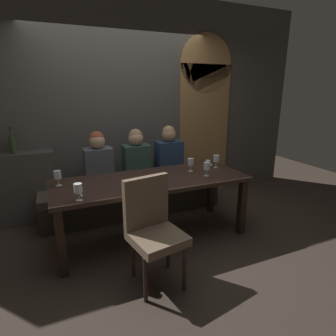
% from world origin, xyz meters
% --- Properties ---
extents(ground, '(9.00, 9.00, 0.00)m').
position_xyz_m(ground, '(0.00, 0.00, 0.00)').
color(ground, '#382D26').
extents(back_wall_tiled, '(6.00, 0.12, 3.00)m').
position_xyz_m(back_wall_tiled, '(0.00, 1.22, 1.50)').
color(back_wall_tiled, '#4C4944').
rests_on(back_wall_tiled, ground).
extents(arched_door, '(0.90, 0.05, 2.55)m').
position_xyz_m(arched_door, '(1.35, 1.15, 1.36)').
color(arched_door, olive).
rests_on(arched_door, ground).
extents(back_counter, '(1.10, 0.28, 0.95)m').
position_xyz_m(back_counter, '(-1.55, 1.04, 0.47)').
color(back_counter, '#413E3A').
rests_on(back_counter, ground).
extents(dining_table, '(2.20, 0.84, 0.74)m').
position_xyz_m(dining_table, '(0.00, 0.00, 0.65)').
color(dining_table, black).
rests_on(dining_table, ground).
extents(banquette_bench, '(2.50, 0.44, 0.45)m').
position_xyz_m(banquette_bench, '(0.00, 0.70, 0.23)').
color(banquette_bench, '#312A23').
rests_on(banquette_bench, ground).
extents(chair_near_side, '(0.51, 0.51, 0.98)m').
position_xyz_m(chair_near_side, '(-0.26, -0.72, 0.56)').
color(chair_near_side, '#302119').
rests_on(chair_near_side, ground).
extents(diner_redhead, '(0.36, 0.24, 0.76)m').
position_xyz_m(diner_redhead, '(-0.47, 0.72, 0.81)').
color(diner_redhead, '#4C515B').
rests_on(diner_redhead, banquette_bench).
extents(diner_bearded, '(0.36, 0.24, 0.76)m').
position_xyz_m(diner_bearded, '(0.04, 0.72, 0.81)').
color(diner_bearded, '#2D473D').
rests_on(diner_bearded, banquette_bench).
extents(diner_far_end, '(0.36, 0.24, 0.79)m').
position_xyz_m(diner_far_end, '(0.51, 0.68, 0.82)').
color(diner_far_end, navy).
rests_on(diner_far_end, banquette_bench).
extents(wine_bottle_pale_label, '(0.08, 0.08, 0.33)m').
position_xyz_m(wine_bottle_pale_label, '(-1.45, 1.04, 1.07)').
color(wine_bottle_pale_label, '#384728').
rests_on(wine_bottle_pale_label, back_counter).
extents(wine_glass_far_left, '(0.08, 0.08, 0.16)m').
position_xyz_m(wine_glass_far_left, '(0.93, 0.10, 0.86)').
color(wine_glass_far_left, silver).
rests_on(wine_glass_far_left, dining_table).
extents(wine_glass_center_back, '(0.08, 0.08, 0.16)m').
position_xyz_m(wine_glass_center_back, '(-0.99, 0.17, 0.85)').
color(wine_glass_center_back, silver).
rests_on(wine_glass_center_back, dining_table).
extents(wine_glass_near_right, '(0.08, 0.08, 0.16)m').
position_xyz_m(wine_glass_near_right, '(-0.83, -0.34, 0.85)').
color(wine_glass_near_right, silver).
rests_on(wine_glass_near_right, dining_table).
extents(wine_glass_end_left, '(0.08, 0.08, 0.16)m').
position_xyz_m(wine_glass_end_left, '(0.63, -0.16, 0.85)').
color(wine_glass_end_left, silver).
rests_on(wine_glass_end_left, dining_table).
extents(wine_glass_end_right, '(0.08, 0.08, 0.16)m').
position_xyz_m(wine_glass_end_right, '(0.55, 0.08, 0.85)').
color(wine_glass_end_right, silver).
rests_on(wine_glass_end_right, dining_table).
extents(espresso_cup, '(0.12, 0.12, 0.06)m').
position_xyz_m(espresso_cup, '(0.90, 0.25, 0.77)').
color(espresso_cup, white).
rests_on(espresso_cup, dining_table).
extents(fork_on_table, '(0.04, 0.17, 0.01)m').
position_xyz_m(fork_on_table, '(-0.81, -0.17, 0.74)').
color(fork_on_table, silver).
rests_on(fork_on_table, dining_table).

